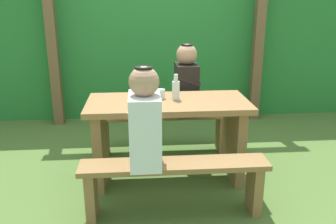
{
  "coord_description": "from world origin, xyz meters",
  "views": [
    {
      "loc": [
        -0.24,
        -2.97,
        1.59
      ],
      "look_at": [
        0.0,
        0.0,
        0.64
      ],
      "focal_mm": 38.28,
      "sensor_mm": 36.0,
      "label": 1
    }
  ],
  "objects_px": {
    "bench_near": "(174,177)",
    "drinking_glass": "(161,94)",
    "person_white_shirt": "(145,121)",
    "person_black_coat": "(186,82)",
    "bench_far": "(163,124)",
    "bottle_left": "(176,89)",
    "picnic_table": "(168,126)",
    "bottle_right": "(139,88)"
  },
  "relations": [
    {
      "from": "picnic_table",
      "to": "bottle_left",
      "type": "distance_m",
      "value": 0.34
    },
    {
      "from": "drinking_glass",
      "to": "bottle_right",
      "type": "height_order",
      "value": "bottle_right"
    },
    {
      "from": "bench_near",
      "to": "bottle_left",
      "type": "xyz_separation_m",
      "value": [
        0.07,
        0.63,
        0.52
      ]
    },
    {
      "from": "bench_near",
      "to": "person_white_shirt",
      "type": "bearing_deg",
      "value": 179.1
    },
    {
      "from": "bench_near",
      "to": "bench_far",
      "type": "xyz_separation_m",
      "value": [
        0.0,
        1.17,
        0.0
      ]
    },
    {
      "from": "bench_far",
      "to": "bottle_left",
      "type": "relative_size",
      "value": 6.29
    },
    {
      "from": "bench_near",
      "to": "drinking_glass",
      "type": "xyz_separation_m",
      "value": [
        -0.06,
        0.67,
        0.47
      ]
    },
    {
      "from": "picnic_table",
      "to": "bench_far",
      "type": "xyz_separation_m",
      "value": [
        0.0,
        0.59,
        -0.19
      ]
    },
    {
      "from": "bench_near",
      "to": "person_black_coat",
      "type": "height_order",
      "value": "person_black_coat"
    },
    {
      "from": "bench_far",
      "to": "bottle_left",
      "type": "height_order",
      "value": "bottle_left"
    },
    {
      "from": "picnic_table",
      "to": "bottle_right",
      "type": "bearing_deg",
      "value": 155.7
    },
    {
      "from": "person_white_shirt",
      "to": "person_black_coat",
      "type": "distance_m",
      "value": 1.25
    },
    {
      "from": "bench_far",
      "to": "person_black_coat",
      "type": "xyz_separation_m",
      "value": [
        0.24,
        -0.0,
        0.45
      ]
    },
    {
      "from": "bench_near",
      "to": "person_white_shirt",
      "type": "height_order",
      "value": "person_white_shirt"
    },
    {
      "from": "person_white_shirt",
      "to": "drinking_glass",
      "type": "distance_m",
      "value": 0.68
    },
    {
      "from": "picnic_table",
      "to": "bottle_right",
      "type": "height_order",
      "value": "bottle_right"
    },
    {
      "from": "bench_near",
      "to": "person_black_coat",
      "type": "distance_m",
      "value": 1.28
    },
    {
      "from": "bench_far",
      "to": "drinking_glass",
      "type": "relative_size",
      "value": 16.96
    },
    {
      "from": "person_white_shirt",
      "to": "bottle_right",
      "type": "xyz_separation_m",
      "value": [
        -0.04,
        0.7,
        0.06
      ]
    },
    {
      "from": "drinking_glass",
      "to": "bottle_right",
      "type": "distance_m",
      "value": 0.2
    },
    {
      "from": "bench_near",
      "to": "bottle_right",
      "type": "bearing_deg",
      "value": 109.65
    },
    {
      "from": "bench_far",
      "to": "bottle_right",
      "type": "bearing_deg",
      "value": -117.79
    },
    {
      "from": "bench_near",
      "to": "bottle_left",
      "type": "relative_size",
      "value": 6.29
    },
    {
      "from": "picnic_table",
      "to": "bench_far",
      "type": "height_order",
      "value": "picnic_table"
    },
    {
      "from": "picnic_table",
      "to": "person_black_coat",
      "type": "distance_m",
      "value": 0.68
    },
    {
      "from": "bench_near",
      "to": "drinking_glass",
      "type": "distance_m",
      "value": 0.82
    },
    {
      "from": "bench_near",
      "to": "bench_far",
      "type": "relative_size",
      "value": 1.0
    },
    {
      "from": "bench_near",
      "to": "bench_far",
      "type": "bearing_deg",
      "value": 90.0
    },
    {
      "from": "person_white_shirt",
      "to": "bottle_right",
      "type": "distance_m",
      "value": 0.7
    },
    {
      "from": "bottle_left",
      "to": "bottle_right",
      "type": "height_order",
      "value": "bottle_right"
    },
    {
      "from": "bottle_right",
      "to": "drinking_glass",
      "type": "bearing_deg",
      "value": -8.93
    },
    {
      "from": "bottle_right",
      "to": "picnic_table",
      "type": "bearing_deg",
      "value": -24.3
    },
    {
      "from": "bench_far",
      "to": "bottle_right",
      "type": "xyz_separation_m",
      "value": [
        -0.25,
        -0.47,
        0.52
      ]
    },
    {
      "from": "bench_near",
      "to": "bench_far",
      "type": "distance_m",
      "value": 1.17
    },
    {
      "from": "drinking_glass",
      "to": "bench_near",
      "type": "bearing_deg",
      "value": -85.16
    },
    {
      "from": "person_black_coat",
      "to": "drinking_glass",
      "type": "height_order",
      "value": "person_black_coat"
    },
    {
      "from": "bottle_left",
      "to": "bottle_right",
      "type": "bearing_deg",
      "value": 167.96
    },
    {
      "from": "picnic_table",
      "to": "bench_near",
      "type": "xyz_separation_m",
      "value": [
        0.0,
        -0.59,
        -0.19
      ]
    },
    {
      "from": "person_white_shirt",
      "to": "drinking_glass",
      "type": "height_order",
      "value": "person_white_shirt"
    },
    {
      "from": "picnic_table",
      "to": "person_white_shirt",
      "type": "xyz_separation_m",
      "value": [
        -0.21,
        -0.58,
        0.26
      ]
    },
    {
      "from": "bench_far",
      "to": "person_white_shirt",
      "type": "bearing_deg",
      "value": -100.25
    },
    {
      "from": "person_white_shirt",
      "to": "person_black_coat",
      "type": "relative_size",
      "value": 1.0
    }
  ]
}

